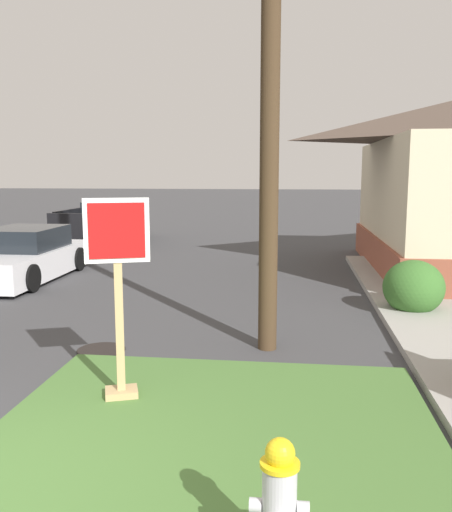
# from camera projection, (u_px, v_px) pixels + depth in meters

# --- Properties ---
(grass_corner_patch) EXTENTS (4.42, 4.55, 0.08)m
(grass_corner_patch) POSITION_uv_depth(u_px,v_px,m) (210.00, 447.00, 5.12)
(grass_corner_patch) COLOR #477033
(grass_corner_patch) RESTS_ON ground
(fire_hydrant) EXTENTS (0.38, 0.34, 0.87)m
(fire_hydrant) POSITION_uv_depth(u_px,v_px,m) (279.00, 507.00, 3.46)
(fire_hydrant) COLOR black
(fire_hydrant) RESTS_ON grass_corner_patch
(stop_sign) EXTENTS (0.66, 0.39, 2.23)m
(stop_sign) POSITION_uv_depth(u_px,v_px,m) (119.00, 303.00, 6.03)
(stop_sign) COLOR tan
(stop_sign) RESTS_ON grass_corner_patch
(manhole_cover) EXTENTS (0.70, 0.70, 0.02)m
(manhole_cover) POSITION_uv_depth(u_px,v_px,m) (101.00, 350.00, 8.02)
(manhole_cover) COLOR black
(manhole_cover) RESTS_ON ground
(parked_sedan_white) EXTENTS (1.93, 4.34, 1.25)m
(parked_sedan_white) POSITION_uv_depth(u_px,v_px,m) (23.00, 257.00, 13.27)
(parked_sedan_white) COLOR silver
(parked_sedan_white) RESTS_ON ground
(pickup_truck_black) EXTENTS (2.18, 5.27, 1.48)m
(pickup_truck_black) POSITION_uv_depth(u_px,v_px,m) (104.00, 226.00, 20.15)
(pickup_truck_black) COLOR black
(pickup_truck_black) RESTS_ON ground
(shrub_by_curb) EXTENTS (1.10, 1.10, 1.01)m
(shrub_by_curb) POSITION_uv_depth(u_px,v_px,m) (414.00, 287.00, 9.99)
(shrub_by_curb) COLOR #376729
(shrub_by_curb) RESTS_ON ground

